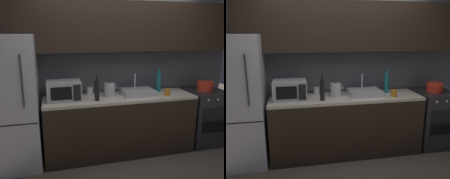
# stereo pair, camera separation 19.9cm
# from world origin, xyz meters

# --- Properties ---
(back_wall) EXTENTS (3.97, 0.44, 2.50)m
(back_wall) POSITION_xyz_m (0.00, 1.20, 1.55)
(back_wall) COLOR slate
(back_wall) RESTS_ON ground
(counter_run) EXTENTS (2.23, 0.60, 0.90)m
(counter_run) POSITION_xyz_m (0.00, 0.90, 0.45)
(counter_run) COLOR black
(counter_run) RESTS_ON ground
(refrigerator) EXTENTS (0.68, 0.69, 1.80)m
(refrigerator) POSITION_xyz_m (-1.50, 0.90, 0.90)
(refrigerator) COLOR #B7BABF
(refrigerator) RESTS_ON ground
(oven_range) EXTENTS (0.60, 0.62, 0.90)m
(oven_range) POSITION_xyz_m (1.46, 0.90, 0.45)
(oven_range) COLOR #232326
(oven_range) RESTS_ON ground
(microwave) EXTENTS (0.46, 0.35, 0.27)m
(microwave) POSITION_xyz_m (-0.81, 0.92, 1.04)
(microwave) COLOR #A8AAAF
(microwave) RESTS_ON counter_run
(sink_basin) EXTENTS (0.48, 0.38, 0.30)m
(sink_basin) POSITION_xyz_m (0.29, 0.93, 0.94)
(sink_basin) COLOR #ADAFB5
(sink_basin) RESTS_ON counter_run
(kettle) EXTENTS (0.20, 0.16, 0.22)m
(kettle) POSITION_xyz_m (-0.15, 0.95, 1.00)
(kettle) COLOR #B7BABF
(kettle) RESTS_ON counter_run
(wine_bottle_teal) EXTENTS (0.08, 0.08, 0.38)m
(wine_bottle_teal) POSITION_xyz_m (0.67, 1.01, 1.06)
(wine_bottle_teal) COLOR #19666B
(wine_bottle_teal) RESTS_ON counter_run
(wine_bottle_dark) EXTENTS (0.06, 0.06, 0.35)m
(wine_bottle_dark) POSITION_xyz_m (-0.38, 0.76, 1.05)
(wine_bottle_dark) COLOR black
(wine_bottle_dark) RESTS_ON counter_run
(mug_clear) EXTENTS (0.09, 0.09, 0.11)m
(mug_clear) POSITION_xyz_m (-0.42, 1.12, 0.95)
(mug_clear) COLOR silver
(mug_clear) RESTS_ON counter_run
(mug_amber) EXTENTS (0.08, 0.08, 0.10)m
(mug_amber) POSITION_xyz_m (0.69, 0.75, 0.95)
(mug_amber) COLOR #B27019
(mug_amber) RESTS_ON counter_run
(cooking_pot) EXTENTS (0.26, 0.26, 0.14)m
(cooking_pot) POSITION_xyz_m (1.44, 0.90, 0.97)
(cooking_pot) COLOR red
(cooking_pot) RESTS_ON oven_range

